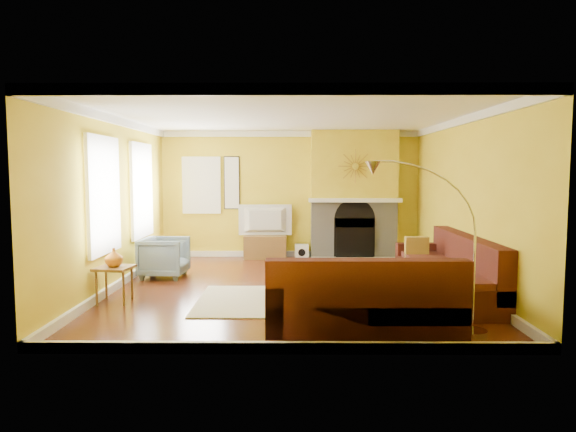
{
  "coord_description": "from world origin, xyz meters",
  "views": [
    {
      "loc": [
        0.03,
        -8.04,
        1.85
      ],
      "look_at": [
        -0.03,
        0.4,
        1.11
      ],
      "focal_mm": 32.0,
      "sensor_mm": 36.0,
      "label": 1
    }
  ],
  "objects_px": {
    "coffee_table": "(304,280)",
    "media_console": "(265,247)",
    "sectional_sofa": "(378,271)",
    "armchair": "(164,257)",
    "side_table": "(115,285)",
    "arc_lamp": "(427,250)"
  },
  "relations": [
    {
      "from": "media_console",
      "to": "side_table",
      "type": "distance_m",
      "value": 4.15
    },
    {
      "from": "coffee_table",
      "to": "arc_lamp",
      "type": "bearing_deg",
      "value": -54.97
    },
    {
      "from": "armchair",
      "to": "side_table",
      "type": "bearing_deg",
      "value": 174.03
    },
    {
      "from": "side_table",
      "to": "media_console",
      "type": "bearing_deg",
      "value": 62.19
    },
    {
      "from": "coffee_table",
      "to": "armchair",
      "type": "distance_m",
      "value": 2.71
    },
    {
      "from": "sectional_sofa",
      "to": "coffee_table",
      "type": "relative_size",
      "value": 3.26
    },
    {
      "from": "arc_lamp",
      "to": "sectional_sofa",
      "type": "bearing_deg",
      "value": 101.75
    },
    {
      "from": "coffee_table",
      "to": "media_console",
      "type": "height_order",
      "value": "media_console"
    },
    {
      "from": "arc_lamp",
      "to": "side_table",
      "type": "bearing_deg",
      "value": 160.57
    },
    {
      "from": "side_table",
      "to": "sectional_sofa",
      "type": "bearing_deg",
      "value": 0.36
    },
    {
      "from": "sectional_sofa",
      "to": "side_table",
      "type": "relative_size",
      "value": 6.91
    },
    {
      "from": "sectional_sofa",
      "to": "armchair",
      "type": "bearing_deg",
      "value": 153.48
    },
    {
      "from": "sectional_sofa",
      "to": "media_console",
      "type": "xyz_separation_m",
      "value": [
        -1.77,
        3.65,
        -0.2
      ]
    },
    {
      "from": "armchair",
      "to": "arc_lamp",
      "type": "bearing_deg",
      "value": -127.12
    },
    {
      "from": "sectional_sofa",
      "to": "armchair",
      "type": "distance_m",
      "value": 3.84
    },
    {
      "from": "coffee_table",
      "to": "side_table",
      "type": "xyz_separation_m",
      "value": [
        -2.68,
        -0.49,
        0.04
      ]
    },
    {
      "from": "coffee_table",
      "to": "media_console",
      "type": "distance_m",
      "value": 3.27
    },
    {
      "from": "coffee_table",
      "to": "side_table",
      "type": "bearing_deg",
      "value": -169.63
    },
    {
      "from": "coffee_table",
      "to": "side_table",
      "type": "height_order",
      "value": "side_table"
    },
    {
      "from": "media_console",
      "to": "armchair",
      "type": "bearing_deg",
      "value": -130.66
    },
    {
      "from": "sectional_sofa",
      "to": "armchair",
      "type": "xyz_separation_m",
      "value": [
        -3.44,
        1.71,
        -0.1
      ]
    },
    {
      "from": "armchair",
      "to": "media_console",
      "type": "bearing_deg",
      "value": -37.61
    }
  ]
}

